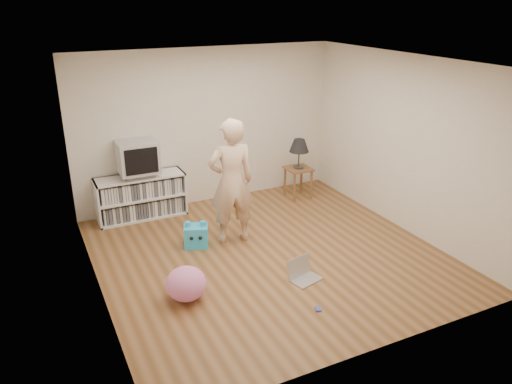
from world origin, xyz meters
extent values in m
plane|color=brown|center=(0.00, 0.00, 0.00)|extent=(4.50, 4.50, 0.00)
cube|color=beige|center=(0.00, 2.25, 1.30)|extent=(4.50, 0.02, 2.60)
cube|color=beige|center=(0.00, -2.25, 1.30)|extent=(4.50, 0.02, 2.60)
cube|color=beige|center=(-2.25, 0.00, 1.30)|extent=(0.02, 4.50, 2.60)
cube|color=beige|center=(2.25, 0.00, 1.30)|extent=(0.02, 4.50, 2.60)
cube|color=white|center=(0.00, 0.00, 2.60)|extent=(4.50, 4.50, 0.01)
cube|color=white|center=(-1.26, 2.23, 0.35)|extent=(1.40, 0.03, 0.70)
cube|color=white|center=(-1.94, 2.02, 0.35)|extent=(0.03, 0.45, 0.70)
cube|color=white|center=(-0.57, 2.02, 0.35)|extent=(0.03, 0.45, 0.70)
cube|color=white|center=(-1.26, 2.02, 0.01)|extent=(1.40, 0.45, 0.03)
cube|color=white|center=(-1.26, 2.02, 0.35)|extent=(1.34, 0.45, 0.03)
cube|color=white|center=(-1.26, 2.02, 0.68)|extent=(1.40, 0.45, 0.03)
cube|color=silver|center=(-1.26, 2.02, 0.35)|extent=(1.26, 0.36, 0.64)
cube|color=gray|center=(-1.26, 2.02, 0.73)|extent=(0.45, 0.35, 0.07)
cube|color=#AFAFB4|center=(-1.26, 2.02, 1.02)|extent=(0.60, 0.52, 0.50)
cube|color=black|center=(-1.26, 1.75, 1.02)|extent=(0.50, 0.01, 0.40)
cylinder|color=brown|center=(1.26, 1.48, 0.26)|extent=(0.04, 0.04, 0.52)
cylinder|color=brown|center=(1.60, 1.48, 0.26)|extent=(0.04, 0.04, 0.52)
cylinder|color=brown|center=(1.26, 1.82, 0.26)|extent=(0.04, 0.04, 0.52)
cylinder|color=brown|center=(1.60, 1.82, 0.26)|extent=(0.04, 0.04, 0.52)
cube|color=brown|center=(1.43, 1.65, 0.54)|extent=(0.42, 0.42, 0.03)
cylinder|color=#333333|center=(1.43, 1.65, 0.56)|extent=(0.18, 0.18, 0.02)
cylinder|color=#333333|center=(1.43, 1.65, 0.74)|extent=(0.02, 0.02, 0.32)
imported|color=beige|center=(-0.28, 0.61, 0.91)|extent=(0.71, 0.50, 1.82)
cube|color=silver|center=(0.12, -0.81, 0.01)|extent=(0.43, 0.35, 0.02)
cube|color=silver|center=(0.08, -0.68, 0.14)|extent=(0.38, 0.17, 0.25)
cube|color=black|center=(0.08, -0.68, 0.14)|extent=(0.34, 0.14, 0.20)
cube|color=#4352B5|center=(-0.09, -1.42, 0.01)|extent=(0.09, 0.11, 0.02)
cube|color=#2DB7FA|center=(-0.81, 0.67, 0.16)|extent=(0.40, 0.36, 0.32)
cylinder|color=#2DB7FA|center=(-0.91, 0.71, 0.35)|extent=(0.08, 0.08, 0.07)
cylinder|color=#2DB7FA|center=(-0.72, 0.63, 0.35)|extent=(0.08, 0.08, 0.07)
sphere|color=black|center=(-0.92, 0.56, 0.19)|extent=(0.05, 0.05, 0.05)
sphere|color=black|center=(-0.80, 0.52, 0.19)|extent=(0.05, 0.05, 0.05)
ellipsoid|color=pink|center=(-1.37, -0.55, 0.20)|extent=(0.63, 0.63, 0.41)
camera|label=1|loc=(-2.83, -5.43, 3.35)|focal=35.00mm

